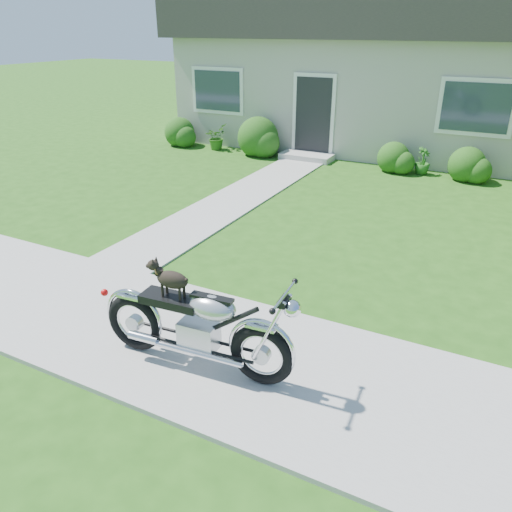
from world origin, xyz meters
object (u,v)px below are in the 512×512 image
Objects in this scene: house at (400,69)px; motorcycle_with_dog at (198,325)px; potted_plant_left at (216,137)px; potted_plant_right at (423,161)px.

house is 12.51m from motorcycle_with_dog.
motorcycle_with_dog is at bearing -59.31° from potted_plant_left.
potted_plant_left is 10.38m from motorcycle_with_dog.
house reaches higher than potted_plant_left.
house is 5.67× the size of motorcycle_with_dog.
house is at bearing 38.44° from potted_plant_left.
house is at bearing 114.33° from potted_plant_right.
potted_plant_left is at bearing -141.56° from house.
potted_plant_right is (5.90, 0.00, -0.03)m from potted_plant_left.
potted_plant_left is at bearing 116.12° from motorcycle_with_dog.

